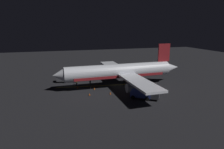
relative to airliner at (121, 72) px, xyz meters
The scene contains 10 objects.
ground_plane 4.25m from the airliner, 91.01° to the left, with size 180.00×180.00×0.20m, color black.
apron_guide_stripe 6.47m from the airliner, 66.56° to the left, with size 0.24×25.59×0.01m, color gold.
airliner is the anchor object (origin of this frame).
baggage_truck 16.35m from the airliner, 58.03° to the left, with size 2.77×6.25×2.35m.
catering_truck 11.09m from the airliner, behind, with size 5.32×6.39×2.48m.
ground_crew_worker 12.96m from the airliner, 67.53° to the left, with size 0.40×0.40×1.74m.
traffic_cone_near_left 8.61m from the airliner, 95.96° to the left, with size 0.50×0.50×0.55m.
traffic_cone_near_right 8.27m from the airliner, 140.29° to the left, with size 0.50×0.50×0.55m.
traffic_cone_under_wing 11.49m from the airliner, 117.01° to the left, with size 0.50×0.50×0.55m.
traffic_cone_far 12.44m from the airliner, 83.03° to the left, with size 0.50×0.50×0.55m.
Camera 1 is at (-47.75, 16.15, 15.71)m, focal length 30.67 mm.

